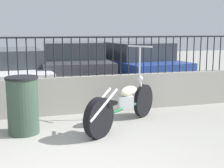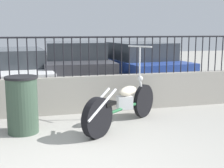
{
  "view_description": "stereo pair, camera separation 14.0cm",
  "coord_description": "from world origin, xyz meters",
  "px_view_note": "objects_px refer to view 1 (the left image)",
  "views": [
    {
      "loc": [
        -0.6,
        -3.61,
        1.76
      ],
      "look_at": [
        1.14,
        2.21,
        0.7
      ],
      "focal_mm": 50.0,
      "sensor_mm": 36.0,
      "label": 1
    },
    {
      "loc": [
        -0.47,
        -3.65,
        1.76
      ],
      "look_at": [
        1.14,
        2.21,
        0.7
      ],
      "focal_mm": 50.0,
      "sensor_mm": 36.0,
      "label": 2
    }
  ],
  "objects_px": {
    "car_dark_grey": "(71,64)",
    "car_blue": "(135,63)",
    "motorcycle_green": "(120,106)",
    "trash_bin": "(23,105)",
    "car_white": "(7,71)"
  },
  "relations": [
    {
      "from": "trash_bin",
      "to": "car_blue",
      "type": "distance_m",
      "value": 5.45
    },
    {
      "from": "car_dark_grey",
      "to": "car_white",
      "type": "bearing_deg",
      "value": 111.91
    },
    {
      "from": "car_white",
      "to": "car_blue",
      "type": "relative_size",
      "value": 1.09
    },
    {
      "from": "trash_bin",
      "to": "car_white",
      "type": "xyz_separation_m",
      "value": [
        -0.35,
        3.53,
        0.15
      ]
    },
    {
      "from": "car_white",
      "to": "car_blue",
      "type": "xyz_separation_m",
      "value": [
        3.93,
        0.57,
        0.04
      ]
    },
    {
      "from": "trash_bin",
      "to": "car_white",
      "type": "relative_size",
      "value": 0.21
    },
    {
      "from": "motorcycle_green",
      "to": "trash_bin",
      "type": "xyz_separation_m",
      "value": [
        -1.69,
        0.17,
        0.09
      ]
    },
    {
      "from": "trash_bin",
      "to": "car_dark_grey",
      "type": "height_order",
      "value": "car_dark_grey"
    },
    {
      "from": "trash_bin",
      "to": "car_dark_grey",
      "type": "xyz_separation_m",
      "value": [
        1.52,
        4.17,
        0.22
      ]
    },
    {
      "from": "car_white",
      "to": "trash_bin",
      "type": "bearing_deg",
      "value": -177.67
    },
    {
      "from": "car_dark_grey",
      "to": "car_blue",
      "type": "relative_size",
      "value": 1.08
    },
    {
      "from": "trash_bin",
      "to": "car_white",
      "type": "distance_m",
      "value": 3.55
    },
    {
      "from": "motorcycle_green",
      "to": "car_blue",
      "type": "relative_size",
      "value": 0.42
    },
    {
      "from": "car_dark_grey",
      "to": "car_blue",
      "type": "height_order",
      "value": "car_dark_grey"
    },
    {
      "from": "trash_bin",
      "to": "car_blue",
      "type": "height_order",
      "value": "car_blue"
    }
  ]
}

